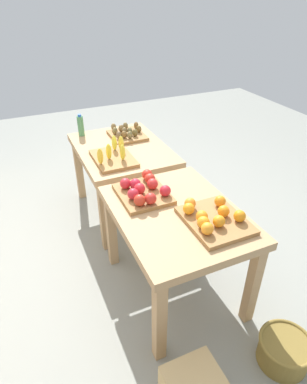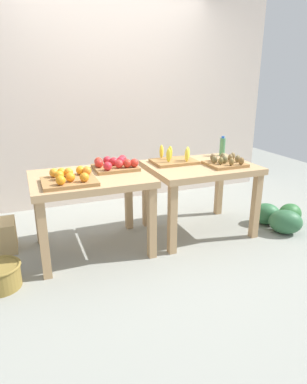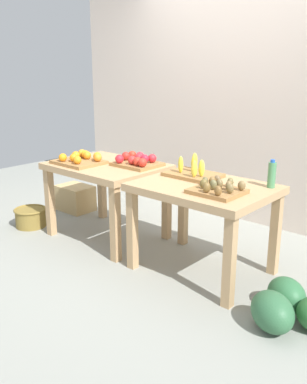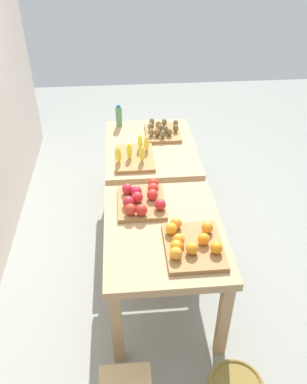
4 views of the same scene
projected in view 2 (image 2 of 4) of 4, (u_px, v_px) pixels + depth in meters
The scene contains 11 objects.
ground_plane at pixel (149, 239), 3.43m from camera, with size 8.00×8.00×0.00m, color gray.
back_wall at pixel (109, 83), 4.14m from camera, with size 4.40×0.12×3.00m, color beige.
display_table_left at pixel (91, 187), 3.04m from camera, with size 1.04×0.80×0.73m.
display_table_right at pixel (200, 175), 3.43m from camera, with size 1.04×0.80×0.73m.
orange_bin at pixel (69, 178), 2.79m from camera, with size 0.44×0.36×0.11m.
apple_bin at pixel (115, 165), 3.20m from camera, with size 0.42×0.35×0.11m.
banana_crate at pixel (174, 159), 3.44m from camera, with size 0.44×0.33×0.17m.
kiwi_bin at pixel (225, 162), 3.34m from camera, with size 0.36×0.32×0.10m.
water_bottle at pixel (222, 147), 3.75m from camera, with size 0.06×0.06×0.22m.
watermelon_pile at pixel (280, 217), 3.67m from camera, with size 0.61×0.66×0.25m.
wicker_basket at pixel (0, 276), 2.61m from camera, with size 0.33×0.33×0.20m.
Camera 2 is at (-1.10, -2.90, 1.56)m, focal length 31.57 mm.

